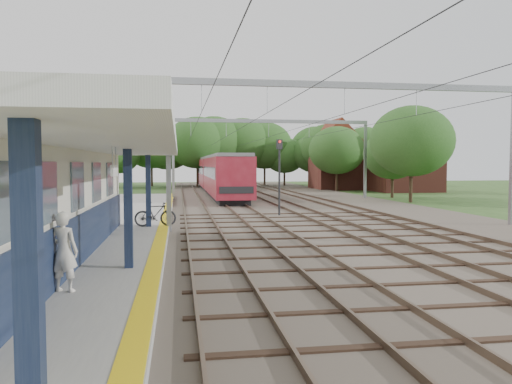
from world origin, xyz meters
TOP-DOWN VIEW (x-y plane):
  - ground at (0.00, 0.00)m, footprint 160.00×160.00m
  - ballast_bed at (4.00, 30.00)m, footprint 18.00×90.00m
  - platform at (-7.50, 14.00)m, footprint 5.00×52.00m
  - yellow_stripe at (-5.25, 14.00)m, footprint 0.45×52.00m
  - station_building at (-8.88, 7.00)m, footprint 3.41×18.00m
  - canopy at (-7.77, 6.00)m, footprint 6.40×20.00m
  - rail_tracks at (1.50, 30.00)m, footprint 11.80×88.00m
  - catenary_system at (3.39, 25.28)m, footprint 17.22×88.00m
  - tree_band at (3.84, 57.12)m, footprint 31.72×30.88m
  - house_near at (21.00, 46.00)m, footprint 7.00×6.12m
  - house_far at (16.00, 52.00)m, footprint 8.00×6.12m
  - person at (-7.05, 3.62)m, footprint 0.75×0.61m
  - bicycle at (-5.60, 15.00)m, footprint 1.90×0.74m
  - train at (-0.50, 45.65)m, footprint 2.93×36.49m
  - signal_post at (1.35, 21.27)m, footprint 0.36×0.31m

SIDE VIEW (x-z plane):
  - ground at x=0.00m, z-range 0.00..0.00m
  - ballast_bed at x=4.00m, z-range 0.00..0.10m
  - platform at x=-7.50m, z-range 0.00..0.35m
  - rail_tracks at x=1.50m, z-range 0.10..0.25m
  - yellow_stripe at x=-5.25m, z-range 0.35..0.36m
  - bicycle at x=-5.60m, z-range 0.35..1.46m
  - person at x=-7.05m, z-range 0.35..2.12m
  - station_building at x=-8.88m, z-range 0.34..3.74m
  - train at x=-0.50m, z-range 0.22..4.07m
  - signal_post at x=1.35m, z-range 0.66..5.26m
  - house_near at x=21.00m, z-range -0.96..6.93m
  - house_far at x=16.00m, z-range -1.09..7.56m
  - canopy at x=-7.77m, z-range 1.92..5.36m
  - tree_band at x=3.84m, z-range 0.51..9.33m
  - catenary_system at x=3.39m, z-range 2.01..9.01m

